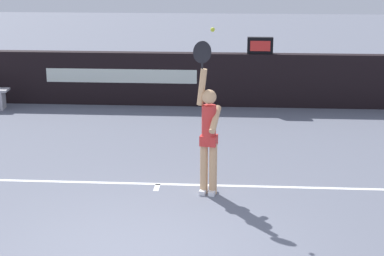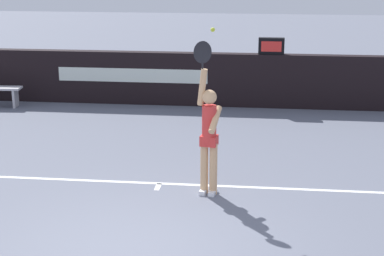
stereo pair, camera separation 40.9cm
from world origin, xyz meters
name	(u,v)px [view 1 (the left image)]	position (x,y,z in m)	size (l,w,h in m)	color
ground_plane	(135,256)	(0.00, 0.00, 0.00)	(60.00, 60.00, 0.00)	slate
back_wall	(183,79)	(0.00, 7.78, 0.65)	(16.10, 0.29, 1.30)	black
speed_display	(260,45)	(1.84, 7.78, 1.49)	(0.61, 0.17, 0.39)	black
tennis_player	(208,133)	(0.84, 2.13, 1.00)	(0.47, 0.49, 2.43)	tan
tennis_ball	(213,30)	(0.89, 2.08, 2.59)	(0.06, 0.06, 0.06)	#D2E634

